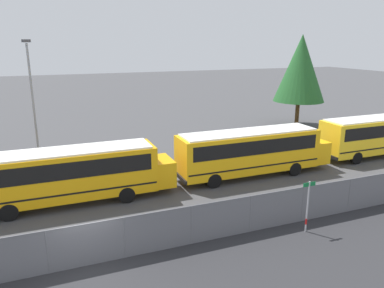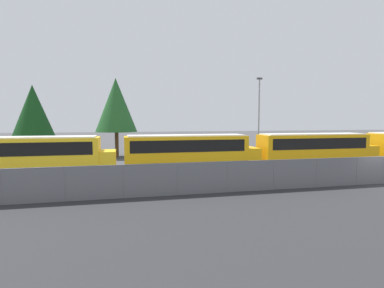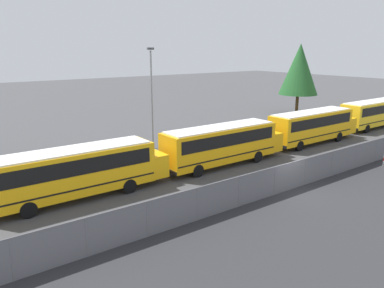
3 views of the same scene
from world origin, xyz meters
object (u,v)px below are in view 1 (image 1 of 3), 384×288
school_bus_3 (72,172)px  school_bus_5 (380,133)px  tree_1 (301,68)px  school_bus_4 (252,150)px  light_pole (33,100)px  street_sign (308,205)px

school_bus_3 → school_bus_5: (24.11, 0.58, 0.00)m
tree_1 → school_bus_3: bearing=-153.5°
school_bus_4 → light_pole: bearing=150.8°
street_sign → light_pole: (-12.15, 15.66, 3.60)m
school_bus_3 → tree_1: 28.12m
tree_1 → school_bus_5: bearing=-93.7°
school_bus_4 → street_sign: size_ratio=4.28×
school_bus_4 → school_bus_5: bearing=1.8°
school_bus_5 → street_sign: size_ratio=4.28×
light_pole → school_bus_5: bearing=-15.7°
school_bus_3 → school_bus_4: bearing=1.0°
tree_1 → street_sign: bearing=-125.8°
school_bus_3 → school_bus_5: same height
school_bus_3 → street_sign: (10.33, -7.80, -0.49)m
school_bus_5 → street_sign: school_bus_5 is taller
school_bus_3 → light_pole: (-1.82, 7.86, 3.10)m
school_bus_5 → street_sign: 16.14m
street_sign → light_pole: 20.14m
school_bus_4 → light_pole: 16.02m
school_bus_3 → light_pole: size_ratio=1.23×
school_bus_3 → light_pole: 8.64m
street_sign → tree_1: tree_1 is taller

